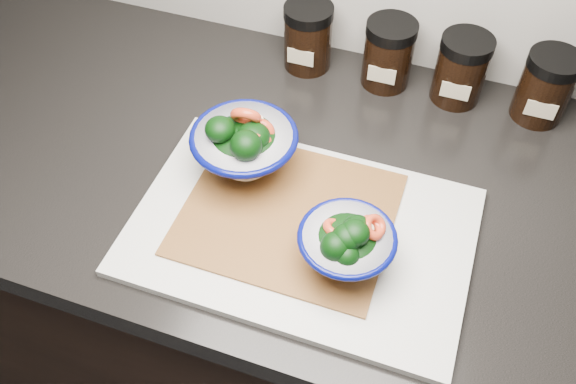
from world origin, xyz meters
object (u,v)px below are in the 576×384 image
(spice_jar_d, at_px, (546,87))
(bowl_left, at_px, (245,146))
(cutting_board, at_px, (301,231))
(spice_jar_a, at_px, (308,37))
(spice_jar_c, at_px, (461,69))
(spice_jar_b, at_px, (388,54))
(bowl_right, at_px, (347,244))

(spice_jar_d, bearing_deg, bowl_left, -144.41)
(cutting_board, relative_size, bowl_left, 2.99)
(spice_jar_a, bearing_deg, spice_jar_c, 0.00)
(cutting_board, distance_m, spice_jar_b, 0.35)
(spice_jar_b, distance_m, spice_jar_d, 0.25)
(cutting_board, distance_m, bowl_right, 0.09)
(cutting_board, xyz_separation_m, bowl_left, (-0.11, 0.07, 0.06))
(spice_jar_a, relative_size, spice_jar_c, 1.00)
(spice_jar_d, bearing_deg, spice_jar_c, 180.00)
(cutting_board, relative_size, spice_jar_b, 3.98)
(spice_jar_a, distance_m, spice_jar_d, 0.38)
(bowl_right, height_order, spice_jar_a, spice_jar_a)
(spice_jar_b, bearing_deg, cutting_board, -95.16)
(spice_jar_c, relative_size, spice_jar_d, 1.00)
(bowl_left, distance_m, spice_jar_d, 0.47)
(bowl_right, bearing_deg, bowl_left, 148.98)
(spice_jar_c, height_order, spice_jar_d, same)
(cutting_board, bearing_deg, spice_jar_d, 51.36)
(cutting_board, distance_m, spice_jar_c, 0.38)
(cutting_board, relative_size, bowl_right, 3.66)
(bowl_left, height_order, spice_jar_c, bowl_left)
(cutting_board, distance_m, bowl_left, 0.14)
(bowl_right, xyz_separation_m, spice_jar_b, (-0.04, 0.38, 0.00))
(spice_jar_b, bearing_deg, spice_jar_d, 0.00)
(spice_jar_b, xyz_separation_m, spice_jar_d, (0.25, 0.00, 0.00))
(spice_jar_a, distance_m, spice_jar_c, 0.25)
(spice_jar_c, bearing_deg, bowl_right, -101.61)
(bowl_left, bearing_deg, cutting_board, -33.81)
(bowl_right, bearing_deg, spice_jar_a, 114.67)
(spice_jar_c, xyz_separation_m, spice_jar_d, (0.13, 0.00, 0.00))
(spice_jar_b, relative_size, spice_jar_c, 1.00)
(bowl_right, relative_size, spice_jar_a, 1.09)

